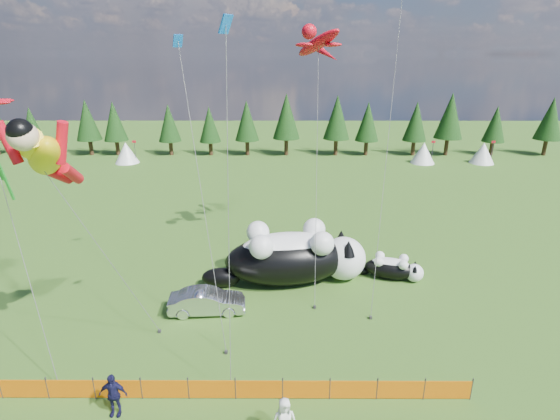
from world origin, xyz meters
name	(u,v)px	position (x,y,z in m)	size (l,w,h in m)	color
ground	(222,353)	(0.00, 0.00, 0.00)	(160.00, 160.00, 0.00)	#153609
safety_fence	(212,389)	(0.00, -3.00, 0.50)	(22.06, 0.06, 1.10)	#262626
tree_line	(261,128)	(0.00, 45.00, 4.00)	(90.00, 4.00, 8.00)	black
festival_tents	(341,153)	(11.00, 40.00, 1.40)	(50.00, 3.20, 2.80)	white
cat_large	(295,256)	(3.78, 7.30, 1.82)	(10.57, 4.79, 3.83)	black
cat_small	(393,268)	(10.24, 7.72, 0.76)	(4.32, 2.40, 1.59)	black
car	(207,301)	(-1.27, 3.64, 0.71)	(1.50, 4.30, 1.42)	silver
spectator_c	(113,395)	(-3.83, -3.85, 0.97)	(1.14, 0.58, 1.95)	#151439
spectator_e	(284,420)	(3.06, -5.07, 0.94)	(0.92, 0.60, 1.88)	silver
superhero_kite	(45,156)	(-6.69, -0.41, 9.98)	(6.11, 5.83, 12.27)	yellow
gecko_kite	(318,43)	(5.26, 11.96, 14.57)	(5.76, 11.27, 16.62)	red
diamond_kite_a	(181,60)	(-2.32, 6.17, 13.63)	(3.25, 7.00, 16.09)	blue
diamond_kite_c	(226,48)	(0.89, -0.64, 14.11)	(0.67, 2.80, 15.65)	blue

